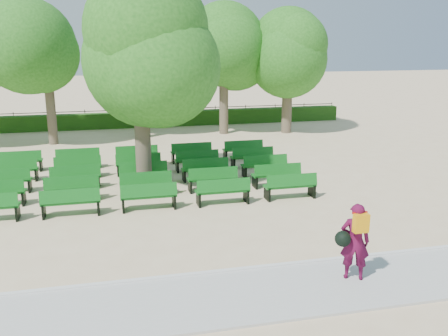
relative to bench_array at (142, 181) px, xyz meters
name	(u,v)px	position (x,y,z in m)	size (l,w,h in m)	color
ground	(164,195)	(0.62, -1.56, -0.09)	(120.00, 120.00, 0.00)	#D5B78D
paving	(206,301)	(0.62, -8.96, -0.06)	(30.00, 2.20, 0.06)	#B3B3AE
curb	(196,275)	(0.62, -7.81, -0.04)	(30.00, 0.12, 0.10)	silver
hedge	(136,120)	(0.62, 12.44, 0.36)	(26.00, 0.70, 0.90)	#245114
fence	(136,126)	(0.62, 12.84, -0.09)	(26.00, 0.10, 1.02)	black
tree_line	(142,140)	(0.62, 8.44, -0.09)	(21.80, 6.80, 7.04)	#2D741F
bench_array	(142,181)	(0.00, 0.00, 0.00)	(1.76, 0.59, 1.10)	#116419
tree_among	(139,54)	(0.05, -0.59, 4.63)	(4.80, 4.80, 6.91)	brown
person	(354,240)	(3.94, -8.79, 0.87)	(0.87, 0.63, 1.74)	#4D0B2B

